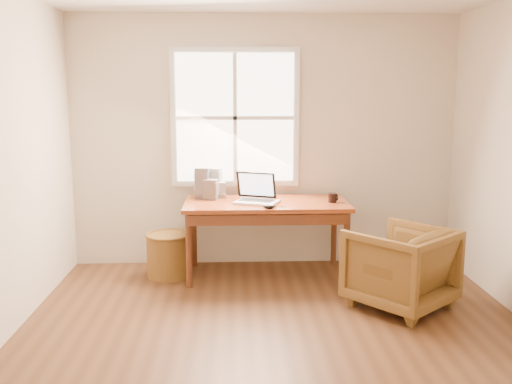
% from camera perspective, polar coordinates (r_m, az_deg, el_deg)
% --- Properties ---
extents(room_shell, '(4.04, 4.54, 2.64)m').
position_cam_1_polar(room_shell, '(3.89, 2.10, 2.65)').
color(room_shell, '#53331C').
rests_on(room_shell, ground).
extents(desk, '(1.60, 0.80, 0.04)m').
position_cam_1_polar(desk, '(5.61, 1.02, -1.16)').
color(desk, brown).
rests_on(desk, room_shell).
extents(armchair, '(1.06, 1.07, 0.70)m').
position_cam_1_polar(armchair, '(5.02, 14.22, -7.31)').
color(armchair, brown).
rests_on(armchair, room_shell).
extents(wicker_stool, '(0.49, 0.49, 0.42)m').
position_cam_1_polar(wicker_stool, '(5.76, -8.75, -6.29)').
color(wicker_stool, brown).
rests_on(wicker_stool, room_shell).
extents(laptop, '(0.59, 0.60, 0.33)m').
position_cam_1_polar(laptop, '(5.49, 0.08, 0.58)').
color(laptop, silver).
rests_on(laptop, desk).
extents(mouse, '(0.12, 0.09, 0.04)m').
position_cam_1_polar(mouse, '(5.27, 1.31, -1.46)').
color(mouse, black).
rests_on(mouse, desk).
extents(coffee_mug, '(0.10, 0.10, 0.09)m').
position_cam_1_polar(coffee_mug, '(5.61, 7.65, -0.56)').
color(coffee_mug, black).
rests_on(coffee_mug, desk).
extents(cd_stack_a, '(0.18, 0.16, 0.29)m').
position_cam_1_polar(cd_stack_a, '(5.91, -4.25, 1.03)').
color(cd_stack_a, silver).
rests_on(cd_stack_a, desk).
extents(cd_stack_b, '(0.16, 0.15, 0.20)m').
position_cam_1_polar(cd_stack_b, '(5.72, -4.47, 0.27)').
color(cd_stack_b, '#2B2A30').
rests_on(cd_stack_b, desk).
extents(cd_stack_c, '(0.14, 0.12, 0.31)m').
position_cam_1_polar(cd_stack_c, '(5.80, -5.43, 0.91)').
color(cd_stack_c, '#A4A6B2').
rests_on(cd_stack_c, desk).
extents(cd_stack_d, '(0.14, 0.13, 0.16)m').
position_cam_1_polar(cd_stack_d, '(5.80, -3.73, 0.23)').
color(cd_stack_d, '#B3B6BF').
rests_on(cd_stack_d, desk).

